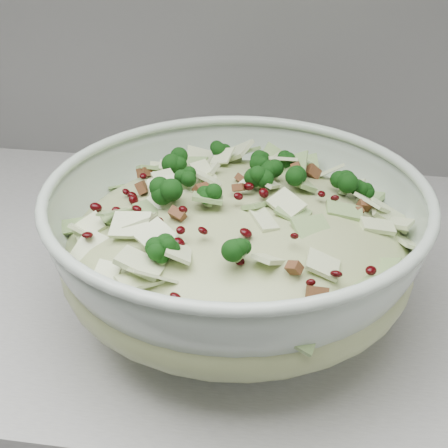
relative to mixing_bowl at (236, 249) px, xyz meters
name	(u,v)px	position (x,y,z in m)	size (l,w,h in m)	color
mixing_bowl	(236,249)	(0.00, 0.00, 0.00)	(0.48, 0.48, 0.15)	#B7C9B7
salad	(236,228)	(0.00, 0.00, 0.02)	(0.48, 0.48, 0.15)	#AFBD81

